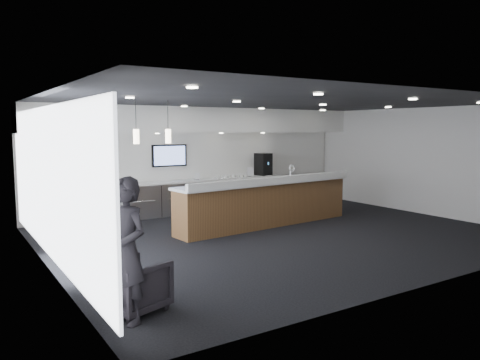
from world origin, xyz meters
TOP-DOWN VIEW (x-y plane):
  - ground at (0.00, 0.00)m, footprint 10.00×10.00m
  - ceiling at (0.00, 0.00)m, footprint 10.00×8.00m
  - back_wall at (0.00, 4.00)m, footprint 10.00×0.02m
  - left_wall at (-5.00, 0.00)m, footprint 0.02×8.00m
  - right_wall at (5.00, 0.00)m, footprint 0.02×8.00m
  - soffit_bulkhead at (0.00, 3.55)m, footprint 10.00×0.90m
  - alcove_panel at (0.00, 3.97)m, footprint 9.80×0.06m
  - window_blinds_wall at (-4.96, 0.00)m, footprint 0.04×7.36m
  - back_credenza at (-0.00, 3.64)m, footprint 5.06×0.66m
  - wall_tv at (-1.00, 3.91)m, footprint 1.05×0.08m
  - pendant_left at (-2.40, 0.80)m, footprint 0.12×0.12m
  - pendant_right at (-3.10, 0.80)m, footprint 0.12×0.12m
  - ceiling_can_lights at (0.00, 0.00)m, footprint 7.00×5.00m
  - service_counter at (0.30, 1.00)m, footprint 5.12×1.30m
  - coffee_machine at (2.07, 3.62)m, footprint 0.45×0.55m
  - info_sign_left at (-0.29, 3.56)m, footprint 0.14×0.05m
  - info_sign_right at (1.52, 3.54)m, footprint 0.20×0.07m
  - armchair at (-4.40, -2.54)m, footprint 0.96×0.95m
  - lounge_guest at (-4.60, -2.83)m, footprint 0.63×0.77m
  - cup_0 at (1.34, 3.54)m, footprint 0.11×0.11m
  - cup_1 at (1.20, 3.54)m, footprint 0.15×0.15m
  - cup_2 at (1.06, 3.54)m, footprint 0.13×0.13m
  - cup_3 at (0.92, 3.54)m, footprint 0.14×0.14m
  - cup_4 at (0.78, 3.54)m, footprint 0.15×0.15m
  - cup_5 at (0.64, 3.54)m, footprint 0.11×0.11m
  - cup_6 at (0.50, 3.54)m, footprint 0.15×0.15m
  - cup_7 at (0.36, 3.54)m, footprint 0.12×0.12m

SIDE VIEW (x-z plane):
  - ground at x=0.00m, z-range 0.00..0.00m
  - armchair at x=-4.40m, z-range 0.00..0.70m
  - back_credenza at x=0.00m, z-range 0.00..0.95m
  - service_counter at x=0.30m, z-range -0.17..1.32m
  - lounge_guest at x=-4.60m, z-range 0.00..1.83m
  - cup_0 at x=1.34m, z-range 0.95..1.05m
  - cup_1 at x=1.20m, z-range 0.95..1.05m
  - cup_2 at x=1.06m, z-range 0.95..1.05m
  - cup_3 at x=0.92m, z-range 0.95..1.05m
  - cup_4 at x=0.78m, z-range 0.95..1.05m
  - cup_5 at x=0.64m, z-range 0.95..1.05m
  - cup_6 at x=0.50m, z-range 0.95..1.05m
  - cup_7 at x=0.36m, z-range 0.95..1.05m
  - info_sign_left at x=-0.29m, z-range 0.95..1.15m
  - info_sign_right at x=1.52m, z-range 0.95..1.22m
  - coffee_machine at x=2.07m, z-range 0.95..1.64m
  - back_wall at x=0.00m, z-range 0.00..3.00m
  - left_wall at x=-5.00m, z-range 0.00..3.00m
  - right_wall at x=5.00m, z-range 0.00..3.00m
  - window_blinds_wall at x=-4.96m, z-range 0.23..2.77m
  - alcove_panel at x=0.00m, z-range 0.90..2.30m
  - wall_tv at x=-1.00m, z-range 1.34..1.96m
  - pendant_left at x=-2.40m, z-range 2.10..2.40m
  - pendant_right at x=-3.10m, z-range 2.10..2.40m
  - soffit_bulkhead at x=0.00m, z-range 2.30..3.00m
  - ceiling_can_lights at x=0.00m, z-range 2.96..2.98m
  - ceiling at x=0.00m, z-range 2.99..3.01m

